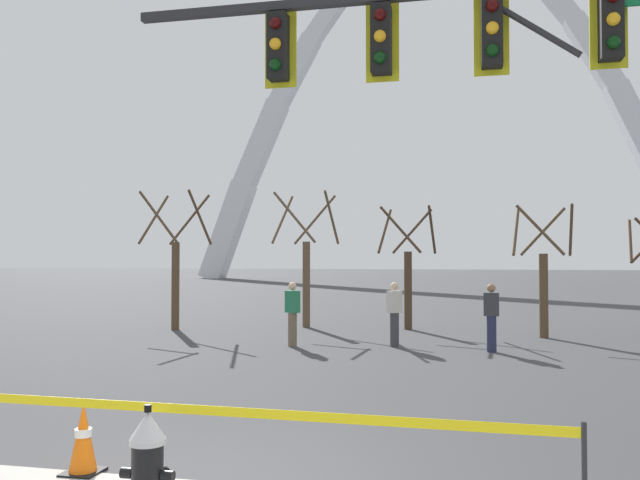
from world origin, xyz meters
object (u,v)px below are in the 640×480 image
pedestrian_walking_right (491,317)px  traffic_signal_gantry (527,80)px  fire_hydrant (148,469)px  pedestrian_standing_center (293,313)px  traffic_cone_mid_sidewalk (83,438)px  monument_arch (437,119)px  pedestrian_near_trees (394,314)px

pedestrian_walking_right → traffic_signal_gantry: bearing=-89.0°
traffic_signal_gantry → pedestrian_walking_right: bearing=91.0°
fire_hydrant → pedestrian_standing_center: size_ratio=0.62×
traffic_cone_mid_sidewalk → fire_hydrant: bearing=-39.9°
pedestrian_walking_right → pedestrian_standing_center: bearing=-178.9°
fire_hydrant → monument_arch: 63.07m
monument_arch → pedestrian_standing_center: bearing=-92.1°
traffic_cone_mid_sidewalk → monument_arch: bearing=88.6°
traffic_signal_gantry → traffic_cone_mid_sidewalk: bearing=-152.5°
monument_arch → traffic_cone_mid_sidewalk: bearing=-91.4°
traffic_signal_gantry → monument_arch: monument_arch is taller
monument_arch → fire_hydrant: bearing=-90.2°
pedestrian_walking_right → monument_arch: bearing=93.4°
traffic_cone_mid_sidewalk → traffic_signal_gantry: bearing=27.5°
fire_hydrant → pedestrian_walking_right: bearing=73.4°
fire_hydrant → pedestrian_standing_center: 10.79m
monument_arch → traffic_signal_gantry: bearing=-86.9°
pedestrian_near_trees → monument_arch: bearing=90.7°
traffic_cone_mid_sidewalk → pedestrian_walking_right: 10.69m
monument_arch → pedestrian_near_trees: bearing=-89.3°
fire_hydrant → pedestrian_near_trees: bearing=85.4°
pedestrian_walking_right → pedestrian_near_trees: size_ratio=1.00×
monument_arch → pedestrian_standing_center: size_ratio=31.74×
traffic_cone_mid_sidewalk → pedestrian_near_trees: pedestrian_near_trees is taller
fire_hydrant → traffic_cone_mid_sidewalk: fire_hydrant is taller
traffic_signal_gantry → monument_arch: 58.92m
pedestrian_standing_center → pedestrian_near_trees: bearing=11.4°
monument_arch → pedestrian_standing_center: 52.74m
pedestrian_standing_center → pedestrian_near_trees: same height
traffic_signal_gantry → pedestrian_standing_center: 9.45m
fire_hydrant → pedestrian_walking_right: (3.20, 10.76, 0.35)m
traffic_cone_mid_sidewalk → pedestrian_standing_center: (-0.33, 9.62, 0.46)m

